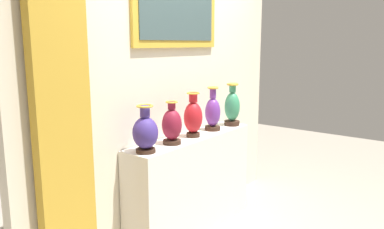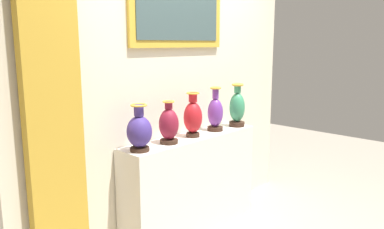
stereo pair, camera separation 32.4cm
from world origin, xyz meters
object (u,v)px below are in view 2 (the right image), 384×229
object	(u,v)px
vase_burgundy	(169,125)
vase_crimson	(193,117)
vase_violet	(215,113)
vase_indigo	(139,131)
vase_jade	(237,108)

from	to	relation	value
vase_burgundy	vase_crimson	world-z (taller)	vase_crimson
vase_crimson	vase_violet	distance (m)	0.31
vase_indigo	vase_burgundy	bearing A→B (deg)	0.51
vase_jade	vase_crimson	bearing A→B (deg)	178.02
vase_violet	vase_jade	bearing A→B (deg)	-5.98
vase_crimson	vase_jade	size ratio (longest dim) A/B	0.93
vase_indigo	vase_crimson	bearing A→B (deg)	1.16
vase_crimson	vase_violet	size ratio (longest dim) A/B	0.95
vase_burgundy	vase_jade	world-z (taller)	vase_jade
vase_burgundy	vase_crimson	distance (m)	0.29
vase_indigo	vase_jade	bearing A→B (deg)	-0.42
vase_burgundy	vase_jade	bearing A→B (deg)	-0.74
vase_burgundy	vase_violet	xyz separation A→B (m)	(0.60, 0.02, 0.01)
vase_burgundy	vase_indigo	bearing A→B (deg)	-179.49
vase_indigo	vase_burgundy	size ratio (longest dim) A/B	1.03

